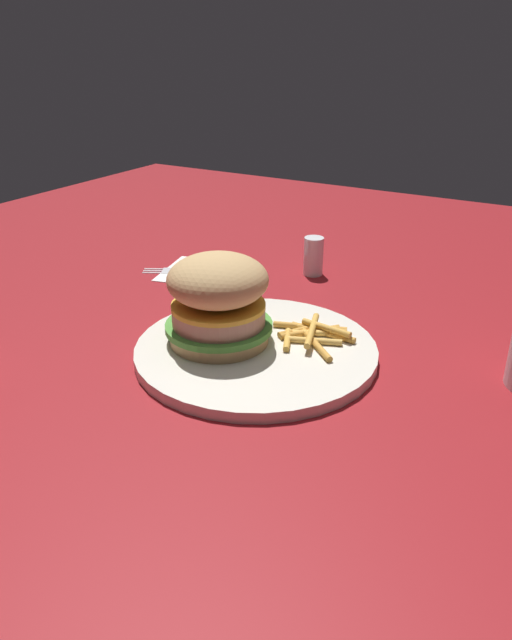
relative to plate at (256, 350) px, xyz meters
The scene contains 7 objects.
ground_plane 0.02m from the plate, 130.44° to the right, with size 1.60×1.60×0.00m, color maroon.
plate is the anchor object (origin of this frame).
sandwich 0.07m from the plate, 14.09° to the left, with size 0.12×0.12×0.10m.
fries_pile 0.07m from the plate, 132.04° to the right, with size 0.10×0.08×0.01m.
napkin 0.27m from the plate, 42.71° to the right, with size 0.11×0.11×0.00m, color white.
fork 0.27m from the plate, 42.39° to the right, with size 0.16×0.10×0.00m.
salt_shaker 0.26m from the plate, 78.16° to the right, with size 0.03×0.03×0.06m, color white.
Camera 1 is at (-0.28, 0.51, 0.31)m, focal length 34.03 mm.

